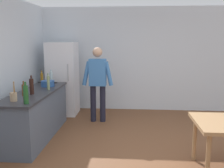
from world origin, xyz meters
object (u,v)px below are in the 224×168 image
object	(u,v)px
refrigerator	(63,79)
cooking_pot	(48,84)
person	(98,80)
bottle_wine_dark	(32,86)
bottle_oil_amber	(42,78)
bottle_water_clear	(51,77)
utensil_jar	(14,96)
bottle_beer_brown	(24,90)
bottle_wine_green	(26,94)
bottle_vinegar_tall	(48,83)

from	to	relation	value
refrigerator	cooking_pot	distance (m)	1.05
person	bottle_wine_dark	size ratio (longest dim) A/B	5.00
bottle_wine_dark	bottle_oil_amber	bearing A→B (deg)	101.06
refrigerator	bottle_wine_dark	world-z (taller)	refrigerator
refrigerator	bottle_oil_amber	distance (m)	0.74
refrigerator	bottle_water_clear	bearing A→B (deg)	-99.21
refrigerator	utensil_jar	size ratio (longest dim) A/B	5.62
bottle_oil_amber	refrigerator	bearing A→B (deg)	65.64
bottle_beer_brown	bottle_water_clear	size ratio (longest dim) A/B	0.87
utensil_jar	refrigerator	bearing A→B (deg)	86.21
bottle_wine_green	bottle_water_clear	size ratio (longest dim) A/B	1.13
refrigerator	bottle_beer_brown	distance (m)	1.99
cooking_pot	bottle_vinegar_tall	xyz separation A→B (m)	(0.13, -0.34, 0.08)
bottle_wine_green	bottle_beer_brown	xyz separation A→B (m)	(-0.27, 0.53, -0.04)
refrigerator	bottle_beer_brown	xyz separation A→B (m)	(-0.16, -1.98, 0.11)
cooking_pot	bottle_water_clear	distance (m)	0.45
refrigerator	bottle_beer_brown	size ratio (longest dim) A/B	6.92
bottle_oil_amber	bottle_beer_brown	distance (m)	1.32
bottle_vinegar_tall	bottle_beer_brown	world-z (taller)	bottle_vinegar_tall
bottle_wine_green	bottle_wine_dark	distance (m)	0.70
utensil_jar	bottle_wine_dark	xyz separation A→B (m)	(0.08, 0.54, 0.07)
cooking_pot	bottle_wine_green	size ratio (longest dim) A/B	1.18
bottle_oil_amber	bottle_water_clear	bearing A→B (deg)	13.72
refrigerator	bottle_water_clear	xyz separation A→B (m)	(-0.10, -0.61, 0.13)
bottle_vinegar_tall	bottle_water_clear	xyz separation A→B (m)	(-0.19, 0.78, -0.01)
cooking_pot	person	bearing A→B (deg)	26.77
bottle_wine_green	cooking_pot	bearing A→B (deg)	95.71
bottle_wine_green	bottle_vinegar_tall	world-z (taller)	bottle_wine_green
bottle_wine_dark	cooking_pot	bearing A→B (deg)	87.52
bottle_water_clear	utensil_jar	bearing A→B (deg)	-91.88
bottle_wine_green	bottle_beer_brown	world-z (taller)	bottle_wine_green
bottle_oil_amber	bottle_beer_brown	bearing A→B (deg)	-83.81
person	utensil_jar	world-z (taller)	person
refrigerator	person	world-z (taller)	refrigerator
bottle_wine_green	bottle_beer_brown	bearing A→B (deg)	116.50
bottle_oil_amber	bottle_water_clear	xyz separation A→B (m)	(0.20, 0.05, 0.01)
bottle_water_clear	refrigerator	bearing A→B (deg)	80.79
bottle_oil_amber	bottle_wine_dark	distance (m)	1.19
utensil_jar	bottle_oil_amber	size ratio (longest dim) A/B	1.14
refrigerator	bottle_wine_green	world-z (taller)	refrigerator
refrigerator	utensil_jar	world-z (taller)	refrigerator
refrigerator	bottle_vinegar_tall	size ratio (longest dim) A/B	5.62
cooking_pot	utensil_jar	bearing A→B (deg)	-95.15
bottle_vinegar_tall	bottle_wine_dark	xyz separation A→B (m)	(-0.16, -0.43, 0.01)
person	bottle_vinegar_tall	xyz separation A→B (m)	(-0.86, -0.84, 0.06)
cooking_pot	bottle_wine_green	distance (m)	1.47
person	bottle_water_clear	size ratio (longest dim) A/B	5.67
bottle_beer_brown	bottle_water_clear	distance (m)	1.37
bottle_oil_amber	cooking_pot	bearing A→B (deg)	-56.05
bottle_wine_green	bottle_water_clear	world-z (taller)	bottle_wine_green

